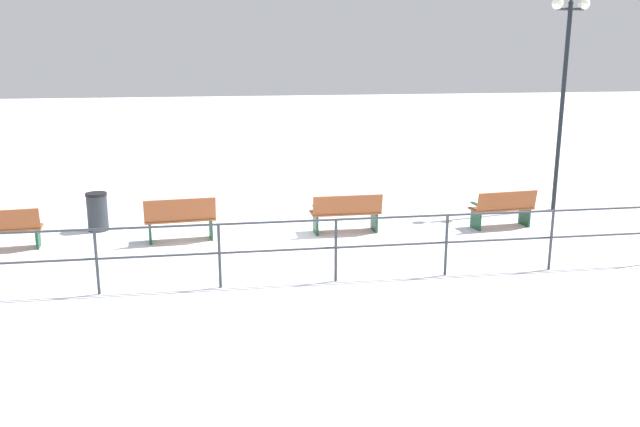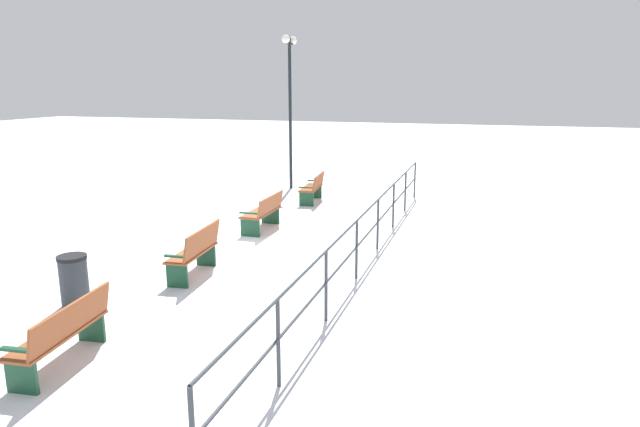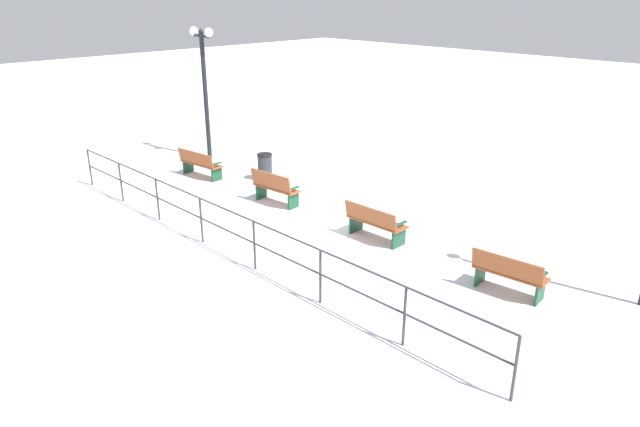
% 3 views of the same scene
% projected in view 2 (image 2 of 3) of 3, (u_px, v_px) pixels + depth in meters
% --- Properties ---
extents(ground_plane, '(80.00, 80.00, 0.00)m').
position_uv_depth(ground_plane, '(234.00, 250.00, 11.97)').
color(ground_plane, white).
rests_on(ground_plane, ground).
extents(bench_nearest, '(0.66, 1.44, 0.86)m').
position_uv_depth(bench_nearest, '(313.00, 188.00, 16.71)').
color(bench_nearest, brown).
rests_on(bench_nearest, ground).
extents(bench_second, '(0.59, 1.50, 0.87)m').
position_uv_depth(bench_second, '(264.00, 212.00, 13.50)').
color(bench_second, brown).
rests_on(bench_second, ground).
extents(bench_third, '(0.61, 1.47, 0.94)m').
position_uv_depth(bench_third, '(196.00, 251.00, 10.23)').
color(bench_third, brown).
rests_on(bench_third, ground).
extents(bench_fourth, '(0.65, 1.61, 0.86)m').
position_uv_depth(bench_fourth, '(63.00, 332.00, 6.97)').
color(bench_fourth, brown).
rests_on(bench_fourth, ground).
extents(lamppost_near, '(0.27, 0.92, 4.98)m').
position_uv_depth(lamppost_near, '(290.00, 82.00, 18.25)').
color(lamppost_near, black).
rests_on(lamppost_near, ground).
extents(waterfront_railing, '(0.05, 13.74, 1.11)m').
position_uv_depth(waterfront_railing, '(368.00, 226.00, 10.97)').
color(waterfront_railing, '#383D42').
rests_on(waterfront_railing, ground).
extents(trash_bin, '(0.46, 0.46, 0.84)m').
position_uv_depth(trash_bin, '(74.00, 281.00, 8.88)').
color(trash_bin, '#2D3338').
rests_on(trash_bin, ground).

